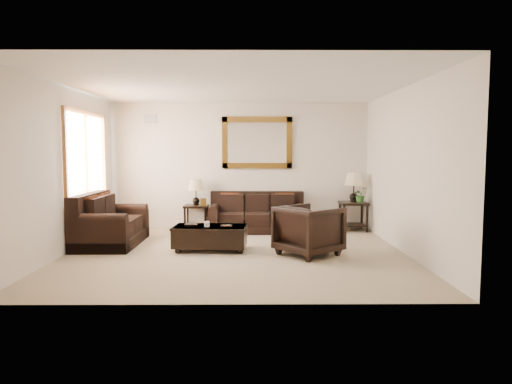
{
  "coord_description": "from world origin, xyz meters",
  "views": [
    {
      "loc": [
        0.28,
        -7.32,
        1.65
      ],
      "look_at": [
        0.34,
        0.6,
        0.95
      ],
      "focal_mm": 32.0,
      "sensor_mm": 36.0,
      "label": 1
    }
  ],
  "objects_px": {
    "sofa": "(257,217)",
    "end_table_left": "(196,197)",
    "end_table_right": "(354,193)",
    "armchair": "(309,228)",
    "loveseat": "(108,226)",
    "coffee_table": "(210,235)"
  },
  "relations": [
    {
      "from": "sofa",
      "to": "end_table_left",
      "type": "height_order",
      "value": "end_table_left"
    },
    {
      "from": "end_table_right",
      "to": "sofa",
      "type": "bearing_deg",
      "value": -177.87
    },
    {
      "from": "loveseat",
      "to": "sofa",
      "type": "bearing_deg",
      "value": -62.85
    },
    {
      "from": "sofa",
      "to": "armchair",
      "type": "bearing_deg",
      "value": -70.05
    },
    {
      "from": "armchair",
      "to": "end_table_right",
      "type": "bearing_deg",
      "value": -66.68
    },
    {
      "from": "loveseat",
      "to": "coffee_table",
      "type": "distance_m",
      "value": 1.93
    },
    {
      "from": "end_table_right",
      "to": "armchair",
      "type": "xyz_separation_m",
      "value": [
        -1.22,
        -2.29,
        -0.36
      ]
    },
    {
      "from": "coffee_table",
      "to": "armchair",
      "type": "bearing_deg",
      "value": -8.64
    },
    {
      "from": "armchair",
      "to": "loveseat",
      "type": "bearing_deg",
      "value": 37.7
    },
    {
      "from": "loveseat",
      "to": "end_table_left",
      "type": "bearing_deg",
      "value": -43.28
    },
    {
      "from": "sofa",
      "to": "coffee_table",
      "type": "bearing_deg",
      "value": -113.5
    },
    {
      "from": "sofa",
      "to": "end_table_left",
      "type": "distance_m",
      "value": 1.35
    },
    {
      "from": "end_table_left",
      "to": "coffee_table",
      "type": "xyz_separation_m",
      "value": [
        0.47,
        -1.97,
        -0.45
      ]
    },
    {
      "from": "loveseat",
      "to": "armchair",
      "type": "distance_m",
      "value": 3.59
    },
    {
      "from": "loveseat",
      "to": "armchair",
      "type": "bearing_deg",
      "value": -103.62
    },
    {
      "from": "end_table_left",
      "to": "end_table_right",
      "type": "relative_size",
      "value": 0.89
    },
    {
      "from": "end_table_left",
      "to": "armchair",
      "type": "bearing_deg",
      "value": -48.02
    },
    {
      "from": "sofa",
      "to": "armchair",
      "type": "height_order",
      "value": "armchair"
    },
    {
      "from": "end_table_left",
      "to": "end_table_right",
      "type": "height_order",
      "value": "end_table_right"
    },
    {
      "from": "loveseat",
      "to": "end_table_right",
      "type": "bearing_deg",
      "value": -72.87
    },
    {
      "from": "sofa",
      "to": "end_table_right",
      "type": "height_order",
      "value": "end_table_right"
    },
    {
      "from": "end_table_left",
      "to": "coffee_table",
      "type": "distance_m",
      "value": 2.08
    }
  ]
}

